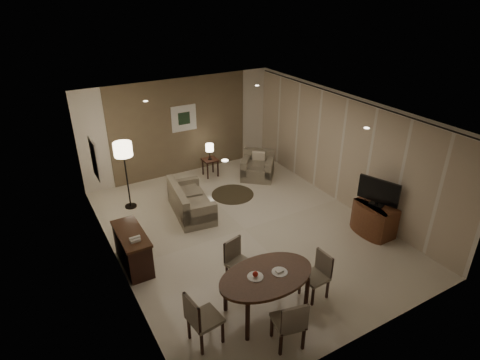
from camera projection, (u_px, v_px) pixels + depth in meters
room_shell at (235, 168)px, 8.67m from camera, size 5.50×7.00×2.70m
taupe_accent at (181, 127)px, 11.05m from camera, size 3.96×0.03×2.70m
curtain_wall at (341, 152)px, 9.56m from camera, size 0.08×6.70×2.58m
curtain_rod at (348, 97)px, 8.97m from camera, size 0.03×6.80×0.03m
art_back_frame at (184, 118)px, 10.97m from camera, size 0.72×0.03×0.72m
art_back_canvas at (184, 118)px, 10.96m from camera, size 0.34×0.01×0.34m
art_left_frame at (94, 159)px, 7.85m from camera, size 0.03×0.60×0.80m
art_left_canvas at (95, 159)px, 7.85m from camera, size 0.01×0.46×0.64m
downlight_nl at (225, 160)px, 5.74m from camera, size 0.10×0.10×0.01m
downlight_nr at (367, 128)px, 6.99m from camera, size 0.10×0.10×0.01m
downlight_fl at (146, 101)px, 8.53m from camera, size 0.10×0.10×0.01m
downlight_fr at (257, 86)px, 9.77m from camera, size 0.10×0.10×0.01m
console_desk at (133, 249)px, 7.68m from camera, size 0.48×1.20×0.75m
telephone at (135, 239)px, 7.26m from camera, size 0.20×0.14×0.09m
tv_cabinet at (374, 219)px, 8.71m from camera, size 0.48×0.90×0.70m
flat_tv at (379, 192)px, 8.40m from camera, size 0.36×0.85×0.60m
dining_table at (266, 294)px, 6.59m from camera, size 1.64×1.02×0.77m
chair_near at (288, 321)px, 5.97m from camera, size 0.53×0.53×0.91m
chair_far at (240, 264)px, 7.20m from camera, size 0.51×0.51×0.86m
chair_left at (205, 318)px, 6.01m from camera, size 0.50×0.50×0.93m
chair_right at (315, 277)px, 6.90m from camera, size 0.43×0.43×0.84m
plate_a at (255, 277)px, 6.37m from camera, size 0.26×0.26×0.02m
plate_b at (280, 272)px, 6.47m from camera, size 0.26×0.26×0.02m
fruit_apple at (255, 274)px, 6.34m from camera, size 0.09×0.09×0.09m
napkin at (280, 271)px, 6.46m from camera, size 0.12×0.08×0.03m
round_rug at (233, 194)px, 10.41m from camera, size 1.09×1.09×0.01m
sofa at (191, 200)px, 9.42m from camera, size 1.65×0.98×0.73m
armchair at (258, 166)px, 11.12m from camera, size 1.16×1.15×0.75m
side_table at (210, 167)px, 11.31m from camera, size 0.40×0.40×0.51m
table_lamp at (210, 151)px, 11.08m from camera, size 0.22×0.22×0.50m
floor_lamp at (127, 176)px, 9.48m from camera, size 0.43×0.43×1.68m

